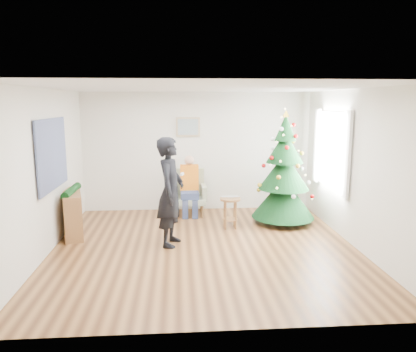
{
  "coord_description": "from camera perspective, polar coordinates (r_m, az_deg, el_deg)",
  "views": [
    {
      "loc": [
        -0.42,
        -6.4,
        2.38
      ],
      "look_at": [
        0.1,
        0.6,
        1.1
      ],
      "focal_mm": 35.0,
      "sensor_mm": 36.0,
      "label": 1
    }
  ],
  "objects": [
    {
      "name": "armchair",
      "position": [
        8.7,
        -2.61,
        -3.14
      ],
      "size": [
        0.71,
        0.64,
        0.97
      ],
      "rotation": [
        0.0,
        0.0,
        0.01
      ],
      "color": "gray",
      "rests_on": "floor"
    },
    {
      "name": "console",
      "position": [
        7.73,
        -18.47,
        -5.04
      ],
      "size": [
        0.55,
        1.04,
        0.8
      ],
      "primitive_type": "cube",
      "rotation": [
        0.0,
        0.0,
        0.26
      ],
      "color": "brown",
      "rests_on": "floor"
    },
    {
      "name": "window_panel",
      "position": [
        7.99,
        17.02,
        3.56
      ],
      "size": [
        0.04,
        1.3,
        1.4
      ],
      "primitive_type": "cube",
      "color": "white",
      "rests_on": "wall_right"
    },
    {
      "name": "seated_person",
      "position": [
        8.59,
        -2.61,
        -1.32
      ],
      "size": [
        0.39,
        0.56,
        1.27
      ],
      "rotation": [
        0.0,
        0.0,
        0.01
      ],
      "color": "navy",
      "rests_on": "armchair"
    },
    {
      "name": "wall_back",
      "position": [
        8.97,
        -1.53,
        3.43
      ],
      "size": [
        5.0,
        0.0,
        5.0
      ],
      "primitive_type": "plane",
      "rotation": [
        1.57,
        0.0,
        0.0
      ],
      "color": "silver",
      "rests_on": "floor"
    },
    {
      "name": "tapestry",
      "position": [
        7.05,
        -21.06,
        2.89
      ],
      "size": [
        0.03,
        1.5,
        1.15
      ],
      "primitive_type": "cube",
      "color": "black",
      "rests_on": "wall_left"
    },
    {
      "name": "game_controller",
      "position": [
        6.67,
        -3.66,
        0.28
      ],
      "size": [
        0.06,
        0.13,
        0.04
      ],
      "primitive_type": "cube",
      "rotation": [
        0.0,
        0.0,
        -0.23
      ],
      "color": "white",
      "rests_on": "standing_man"
    },
    {
      "name": "christmas_tree",
      "position": [
        8.11,
        10.64,
        0.41
      ],
      "size": [
        1.24,
        1.24,
        2.24
      ],
      "rotation": [
        0.0,
        0.0,
        -0.34
      ],
      "color": "#3F2816",
      "rests_on": "floor"
    },
    {
      "name": "wall_front",
      "position": [
        4.07,
        1.82,
        -5.08
      ],
      "size": [
        5.0,
        0.0,
        5.0
      ],
      "primitive_type": "plane",
      "rotation": [
        -1.57,
        0.0,
        0.0
      ],
      "color": "silver",
      "rests_on": "floor"
    },
    {
      "name": "curtains",
      "position": [
        7.98,
        16.82,
        3.57
      ],
      "size": [
        0.05,
        1.75,
        1.5
      ],
      "color": "white",
      "rests_on": "wall_right"
    },
    {
      "name": "wall_left",
      "position": [
        6.81,
        -21.97,
        0.46
      ],
      "size": [
        0.0,
        5.0,
        5.0
      ],
      "primitive_type": "plane",
      "rotation": [
        1.57,
        0.0,
        1.57
      ],
      "color": "silver",
      "rests_on": "floor"
    },
    {
      "name": "standing_man",
      "position": [
        6.76,
        -5.29,
        -2.24
      ],
      "size": [
        0.58,
        0.75,
        1.83
      ],
      "primitive_type": "imported",
      "rotation": [
        0.0,
        0.0,
        1.34
      ],
      "color": "black",
      "rests_on": "floor"
    },
    {
      "name": "ceiling",
      "position": [
        6.41,
        -0.51,
        12.3
      ],
      "size": [
        5.0,
        5.0,
        0.0
      ],
      "primitive_type": "plane",
      "rotation": [
        3.14,
        0.0,
        0.0
      ],
      "color": "white",
      "rests_on": "wall_back"
    },
    {
      "name": "framed_picture",
      "position": [
        8.88,
        -2.84,
        6.91
      ],
      "size": [
        0.52,
        0.05,
        0.42
      ],
      "color": "tan",
      "rests_on": "wall_back"
    },
    {
      "name": "laptop",
      "position": [
        7.71,
        3.15,
        -3.03
      ],
      "size": [
        0.33,
        0.21,
        0.03
      ],
      "primitive_type": "imported",
      "rotation": [
        0.0,
        0.0,
        -0.02
      ],
      "color": "silver",
      "rests_on": "stool"
    },
    {
      "name": "floor",
      "position": [
        6.84,
        -0.47,
        -10.03
      ],
      "size": [
        5.0,
        5.0,
        0.0
      ],
      "primitive_type": "plane",
      "color": "brown",
      "rests_on": "ground"
    },
    {
      "name": "wall_right",
      "position": [
        7.11,
        20.04,
        0.97
      ],
      "size": [
        0.0,
        5.0,
        5.0
      ],
      "primitive_type": "plane",
      "rotation": [
        1.57,
        0.0,
        -1.57
      ],
      "color": "silver",
      "rests_on": "floor"
    },
    {
      "name": "garland",
      "position": [
        7.64,
        -18.65,
        -2.0
      ],
      "size": [
        0.14,
        0.9,
        0.14
      ],
      "primitive_type": "cylinder",
      "rotation": [
        1.57,
        0.0,
        0.0
      ],
      "color": "black",
      "rests_on": "console"
    },
    {
      "name": "stool",
      "position": [
        7.78,
        3.13,
        -5.18
      ],
      "size": [
        0.39,
        0.39,
        0.59
      ],
      "rotation": [
        0.0,
        0.0,
        -0.37
      ],
      "color": "brown",
      "rests_on": "floor"
    }
  ]
}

